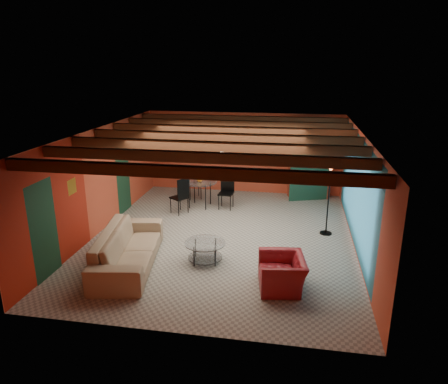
% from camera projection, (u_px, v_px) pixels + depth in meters
% --- Properties ---
extents(room, '(6.52, 8.01, 2.71)m').
position_uv_depth(room, '(223.00, 145.00, 10.00)').
color(room, gray).
rests_on(room, ground).
extents(sofa, '(1.55, 2.95, 0.82)m').
position_uv_depth(sofa, '(128.00, 248.00, 9.03)').
color(sofa, '#90785D').
rests_on(sofa, ground).
extents(armchair, '(1.02, 1.13, 0.65)m').
position_uv_depth(armchair, '(282.00, 273.00, 8.14)').
color(armchair, maroon).
rests_on(armchair, ground).
extents(coffee_table, '(1.06, 1.06, 0.47)m').
position_uv_depth(coffee_table, '(205.00, 252.00, 9.25)').
color(coffee_table, white).
rests_on(coffee_table, ground).
extents(dining_table, '(2.27, 2.27, 1.10)m').
position_uv_depth(dining_table, '(200.00, 189.00, 12.71)').
color(dining_table, silver).
rests_on(dining_table, ground).
extents(armoire, '(1.35, 0.96, 2.15)m').
position_uv_depth(armoire, '(309.00, 166.00, 13.39)').
color(armoire, maroon).
rests_on(armoire, ground).
extents(floor_lamp, '(0.46, 0.46, 1.92)m').
position_uv_depth(floor_lamp, '(328.00, 199.00, 10.53)').
color(floor_lamp, black).
rests_on(floor_lamp, ground).
extents(ceiling_fan, '(1.50, 1.50, 0.44)m').
position_uv_depth(ceiling_fan, '(223.00, 146.00, 9.89)').
color(ceiling_fan, '#472614').
rests_on(ceiling_fan, ceiling).
extents(painting, '(1.05, 0.03, 0.65)m').
position_uv_depth(painting, '(217.00, 144.00, 13.98)').
color(painting, black).
rests_on(painting, wall_back).
extents(potted_plant, '(0.50, 0.47, 0.45)m').
position_uv_depth(potted_plant, '(312.00, 126.00, 13.00)').
color(potted_plant, '#26661E').
rests_on(potted_plant, armoire).
extents(vase, '(0.18, 0.18, 0.18)m').
position_uv_depth(vase, '(199.00, 169.00, 12.51)').
color(vase, orange).
rests_on(vase, dining_table).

